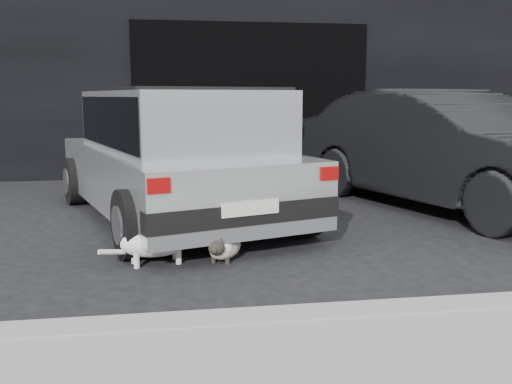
{
  "coord_description": "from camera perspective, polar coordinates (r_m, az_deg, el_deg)",
  "views": [
    {
      "loc": [
        -0.47,
        -5.74,
        1.39
      ],
      "look_at": [
        0.3,
        -0.89,
        0.56
      ],
      "focal_mm": 40.0,
      "sensor_mm": 36.0,
      "label": 1
    }
  ],
  "objects": [
    {
      "name": "ground",
      "position": [
        5.93,
        -4.24,
        -3.97
      ],
      "size": [
        80.0,
        80.0,
        0.0
      ],
      "primitive_type": "plane",
      "color": "black",
      "rests_on": "ground"
    },
    {
      "name": "building_facade",
      "position": [
        11.89,
        -1.96,
        14.98
      ],
      "size": [
        34.0,
        4.0,
        5.0
      ],
      "primitive_type": "cube",
      "color": "black",
      "rests_on": "ground"
    },
    {
      "name": "garage_opening",
      "position": [
        9.84,
        -0.45,
        9.1
      ],
      "size": [
        4.0,
        0.1,
        2.6
      ],
      "primitive_type": "cube",
      "color": "black",
      "rests_on": "ground"
    },
    {
      "name": "curb",
      "position": [
        3.72,
        15.29,
        -11.7
      ],
      "size": [
        18.0,
        0.25,
        0.12
      ],
      "primitive_type": "cube",
      "color": "gray",
      "rests_on": "ground"
    },
    {
      "name": "silver_hatchback",
      "position": [
        6.42,
        -8.03,
        4.28
      ],
      "size": [
        2.9,
        4.33,
        1.47
      ],
      "rotation": [
        0.0,
        0.0,
        0.31
      ],
      "color": "silver",
      "rests_on": "ground"
    },
    {
      "name": "second_car",
      "position": [
        7.4,
        18.71,
        4.03
      ],
      "size": [
        2.92,
        4.72,
        1.47
      ],
      "primitive_type": "imported",
      "rotation": [
        0.0,
        0.0,
        0.33
      ],
      "color": "black",
      "rests_on": "ground"
    },
    {
      "name": "cat_siamese",
      "position": [
        4.89,
        -3.24,
        -5.54
      ],
      "size": [
        0.41,
        0.69,
        0.25
      ],
      "rotation": [
        0.0,
        0.0,
        2.74
      ],
      "color": "beige",
      "rests_on": "ground"
    },
    {
      "name": "cat_white",
      "position": [
        4.84,
        -9.5,
        -4.76
      ],
      "size": [
        0.86,
        0.4,
        0.41
      ],
      "rotation": [
        0.0,
        0.0,
        -1.37
      ],
      "color": "silver",
      "rests_on": "ground"
    }
  ]
}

